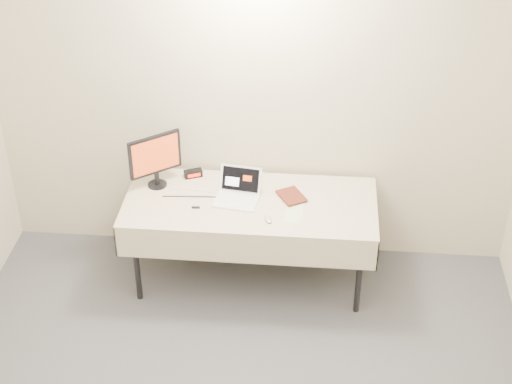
# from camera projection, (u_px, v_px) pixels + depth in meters

# --- Properties ---
(back_wall) EXTENTS (4.00, 0.10, 2.70)m
(back_wall) POSITION_uv_depth(u_px,v_px,m) (256.00, 99.00, 5.80)
(back_wall) COLOR beige
(back_wall) RESTS_ON ground
(table) EXTENTS (1.86, 0.81, 0.74)m
(table) POSITION_uv_depth(u_px,v_px,m) (250.00, 208.00, 5.79)
(table) COLOR black
(table) RESTS_ON ground
(laptop) EXTENTS (0.35, 0.34, 0.21)m
(laptop) POSITION_uv_depth(u_px,v_px,m) (238.00, 192.00, 5.77)
(laptop) COLOR white
(laptop) RESTS_ON table
(monitor) EXTENTS (0.34, 0.27, 0.43)m
(monitor) POSITION_uv_depth(u_px,v_px,m) (155.00, 157.00, 5.80)
(monitor) COLOR black
(monitor) RESTS_ON table
(book) EXTENTS (0.15, 0.10, 0.22)m
(book) POSITION_uv_depth(u_px,v_px,m) (282.00, 188.00, 5.71)
(book) COLOR maroon
(book) RESTS_ON table
(alarm_clock) EXTENTS (0.15, 0.11, 0.06)m
(alarm_clock) POSITION_uv_depth(u_px,v_px,m) (193.00, 173.00, 6.03)
(alarm_clock) COLOR black
(alarm_clock) RESTS_ON table
(clicker) EXTENTS (0.08, 0.11, 0.02)m
(clicker) POSITION_uv_depth(u_px,v_px,m) (268.00, 219.00, 5.55)
(clicker) COLOR #B6B6B9
(clicker) RESTS_ON table
(paper_form) EXTENTS (0.15, 0.32, 0.00)m
(paper_form) POSITION_uv_depth(u_px,v_px,m) (294.00, 211.00, 5.66)
(paper_form) COLOR beige
(paper_form) RESTS_ON table
(usb_dongle) EXTENTS (0.06, 0.02, 0.01)m
(usb_dongle) POSITION_uv_depth(u_px,v_px,m) (196.00, 207.00, 5.69)
(usb_dongle) COLOR black
(usb_dongle) RESTS_ON table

